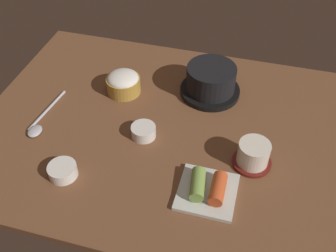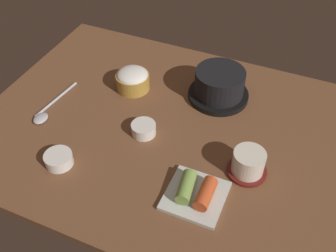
{
  "view_description": "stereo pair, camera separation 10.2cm",
  "coord_description": "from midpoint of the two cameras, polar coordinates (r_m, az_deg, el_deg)",
  "views": [
    {
      "loc": [
        21.51,
        -72.85,
        76.64
      ],
      "look_at": [
        2.0,
        -2.0,
        5.0
      ],
      "focal_mm": 42.24,
      "sensor_mm": 36.0,
      "label": 1
    },
    {
      "loc": [
        31.18,
        -69.45,
        76.64
      ],
      "look_at": [
        2.0,
        -2.0,
        5.0
      ],
      "focal_mm": 42.24,
      "sensor_mm": 36.0,
      "label": 2
    }
  ],
  "objects": [
    {
      "name": "spoon",
      "position": [
        1.14,
        -14.73,
        1.91
      ],
      "size": [
        4.25,
        19.83,
        1.35
      ],
      "color": "#B7B7BC",
      "rests_on": "dining_table"
    },
    {
      "name": "stone_pot",
      "position": [
        1.15,
        9.97,
        5.73
      ],
      "size": [
        17.51,
        17.51,
        9.01
      ],
      "color": "black",
      "rests_on": "dining_table"
    },
    {
      "name": "side_bowl_near",
      "position": [
        0.99,
        -12.68,
        -4.81
      ],
      "size": [
        6.94,
        6.94,
        3.01
      ],
      "color": "white",
      "rests_on": "dining_table"
    },
    {
      "name": "rice_bowl",
      "position": [
        1.17,
        -2.63,
        6.67
      ],
      "size": [
        9.95,
        9.95,
        6.53
      ],
      "color": "#B78C38",
      "rests_on": "dining_table"
    },
    {
      "name": "kimchi_plate",
      "position": [
        0.91,
        7.27,
        -9.75
      ],
      "size": [
        13.32,
        13.32,
        4.32
      ],
      "color": "silver",
      "rests_on": "dining_table"
    },
    {
      "name": "tea_cup_with_saucer",
      "position": [
        0.96,
        14.52,
        -5.38
      ],
      "size": [
        9.66,
        9.66,
        6.59
      ],
      "color": "maroon",
      "rests_on": "dining_table"
    },
    {
      "name": "dining_table",
      "position": [
        1.07,
        2.18,
        -0.68
      ],
      "size": [
        100.0,
        76.0,
        2.0
      ],
      "primitive_type": "cube",
      "color": "brown",
      "rests_on": "ground"
    },
    {
      "name": "banchan_cup_center",
      "position": [
        1.04,
        -0.73,
        -0.52
      ],
      "size": [
        6.54,
        6.54,
        3.09
      ],
      "color": "white",
      "rests_on": "dining_table"
    }
  ]
}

